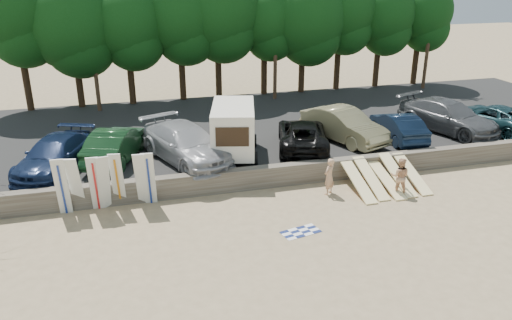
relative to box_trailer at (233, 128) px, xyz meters
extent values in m
plane|color=tan|center=(3.42, -5.56, -2.13)|extent=(120.00, 120.00, 0.00)
cube|color=#6B6356|center=(3.42, -2.56, -1.63)|extent=(44.00, 0.50, 1.00)
cube|color=#282828|center=(3.42, 4.94, -1.78)|extent=(44.00, 14.50, 0.70)
cylinder|color=#382616|center=(-10.94, 11.78, 0.76)|extent=(0.44, 0.44, 4.38)
sphere|color=#144718|center=(-10.94, 11.78, 5.04)|extent=(5.82, 5.82, 5.82)
cylinder|color=#382616|center=(-7.74, 11.77, 0.47)|extent=(0.44, 0.44, 3.81)
sphere|color=#144718|center=(-7.74, 11.77, 4.19)|extent=(6.29, 6.29, 6.29)
cylinder|color=#382616|center=(-4.39, 11.72, 0.47)|extent=(0.44, 0.44, 3.80)
sphere|color=#144718|center=(-4.39, 11.72, 4.18)|extent=(5.47, 5.47, 5.47)
cylinder|color=#382616|center=(-0.89, 11.99, 0.58)|extent=(0.44, 0.44, 4.02)
sphere|color=#144718|center=(-0.89, 11.99, 4.51)|extent=(5.78, 5.78, 5.78)
cylinder|color=#382616|center=(1.69, 12.04, 0.65)|extent=(0.44, 0.44, 4.17)
sphere|color=#144718|center=(1.69, 12.04, 4.73)|extent=(6.16, 6.16, 6.16)
cylinder|color=#382616|center=(5.08, 12.04, 0.44)|extent=(0.44, 0.44, 3.75)
sphere|color=#144718|center=(5.08, 12.04, 4.11)|extent=(4.97, 4.97, 4.97)
cylinder|color=#382616|center=(7.93, 11.88, 0.44)|extent=(0.44, 0.44, 3.74)
sphere|color=#144718|center=(7.93, 11.88, 4.10)|extent=(6.15, 6.15, 6.15)
cylinder|color=#382616|center=(10.85, 12.04, 0.56)|extent=(0.44, 0.44, 3.99)
sphere|color=#144718|center=(10.85, 12.04, 4.46)|extent=(5.18, 5.18, 5.18)
cylinder|color=#382616|center=(14.16, 12.04, 0.45)|extent=(0.44, 0.44, 3.76)
sphere|color=#144718|center=(14.16, 12.04, 4.13)|extent=(5.03, 5.03, 5.03)
cylinder|color=#382616|center=(17.54, 12.04, 0.47)|extent=(0.44, 0.44, 3.80)
sphere|color=#144718|center=(17.54, 12.04, 4.18)|extent=(4.73, 4.73, 4.73)
cylinder|color=#473321|center=(-6.58, 10.44, 3.07)|extent=(0.26, 0.26, 9.00)
cylinder|color=#473321|center=(5.42, 10.44, 3.07)|extent=(0.26, 0.26, 9.00)
cylinder|color=#473321|center=(17.42, 10.44, 3.07)|extent=(0.26, 0.26, 9.00)
cube|color=silver|center=(0.00, 0.01, 0.02)|extent=(2.93, 4.38, 2.20)
cube|color=black|center=(-0.50, -1.96, 0.22)|extent=(1.47, 0.41, 0.90)
cylinder|color=black|center=(-1.34, -1.00, -1.10)|extent=(0.36, 0.69, 0.66)
cylinder|color=black|center=(0.70, -1.52, -1.10)|extent=(0.36, 0.69, 0.66)
cylinder|color=black|center=(-0.70, 1.53, -1.10)|extent=(0.36, 0.69, 0.66)
cylinder|color=black|center=(1.34, 1.01, -1.10)|extent=(0.36, 0.69, 0.66)
imported|color=#111E3E|center=(-8.33, 0.24, -0.66)|extent=(3.93, 5.71, 1.53)
imported|color=#14381B|center=(-5.60, 0.95, -0.62)|extent=(3.32, 5.20, 1.62)
imported|color=#A2A2A8|center=(-2.35, -0.05, -0.56)|extent=(4.47, 6.46, 1.74)
imported|color=black|center=(3.69, 0.20, -0.70)|extent=(3.86, 5.71, 1.45)
imported|color=#978D60|center=(6.22, 0.69, -0.57)|extent=(3.51, 5.55, 1.73)
imported|color=black|center=(9.13, 0.05, -0.70)|extent=(1.90, 4.54, 1.46)
imported|color=#494B4E|center=(12.62, 0.62, -0.56)|extent=(4.30, 6.46, 1.74)
imported|color=#132F36|center=(15.30, 0.25, -0.71)|extent=(3.64, 5.60, 1.43)
cube|color=silver|center=(-7.78, -3.13, -0.85)|extent=(0.53, 0.60, 2.56)
cube|color=silver|center=(-7.27, -2.96, -0.88)|extent=(0.63, 0.89, 2.50)
cube|color=silver|center=(-6.48, -3.12, -0.87)|extent=(0.53, 0.72, 2.53)
cube|color=silver|center=(-6.17, -3.13, -0.87)|extent=(0.61, 0.82, 2.52)
cube|color=silver|center=(-5.62, -2.97, -0.86)|extent=(0.59, 0.75, 2.54)
cube|color=silver|center=(-4.65, -3.13, -0.88)|extent=(0.63, 0.88, 2.51)
cube|color=silver|center=(-4.35, -3.18, -0.87)|extent=(0.58, 0.79, 2.52)
cube|color=#FFE7A0|center=(4.77, -4.15, -1.64)|extent=(0.56, 2.88, 0.99)
cube|color=#FFE7A0|center=(5.47, -4.01, -1.60)|extent=(0.56, 2.86, 1.05)
cube|color=#FFE7A0|center=(6.20, -4.12, -1.72)|extent=(0.56, 2.92, 0.83)
cube|color=#FFE7A0|center=(6.80, -4.07, -1.57)|extent=(0.56, 2.83, 1.12)
cube|color=#FFE7A0|center=(7.57, -4.02, -1.62)|extent=(0.56, 2.86, 1.03)
imported|color=tan|center=(3.39, -4.04, -1.29)|extent=(0.73, 0.69, 1.69)
imported|color=tan|center=(6.41, -4.89, -1.28)|extent=(1.05, 0.99, 1.71)
cube|color=#227F37|center=(5.15, -3.34, -1.97)|extent=(0.41, 0.34, 0.32)
cube|color=#D15918|center=(5.42, -3.16, -2.02)|extent=(0.32, 0.28, 0.22)
plane|color=white|center=(1.01, -6.96, -2.13)|extent=(1.78, 1.78, 0.00)
camera|label=1|loc=(-5.11, -22.72, 7.40)|focal=35.00mm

